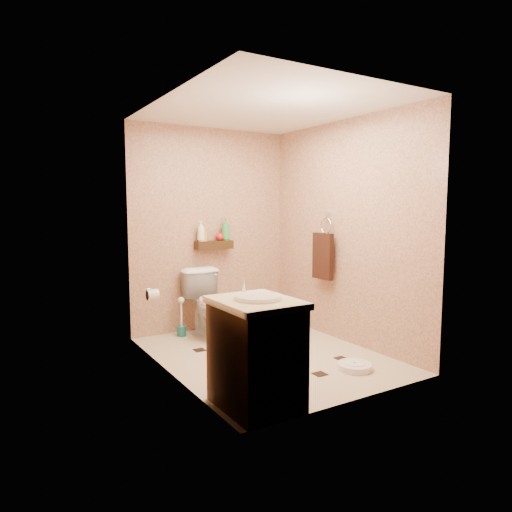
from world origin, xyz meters
TOP-DOWN VIEW (x-y plane):
  - ground at (0.00, 0.00)m, footprint 2.50×2.50m
  - wall_back at (0.00, 1.25)m, footprint 2.00×0.04m
  - wall_front at (0.00, -1.25)m, footprint 2.00×0.04m
  - wall_left at (-1.00, 0.00)m, footprint 0.04×2.50m
  - wall_right at (1.00, 0.00)m, footprint 0.04×2.50m
  - ceiling at (0.00, 0.00)m, footprint 2.00×2.50m
  - wall_shelf at (0.00, 1.17)m, footprint 0.46×0.14m
  - floor_accents at (0.07, -0.03)m, footprint 1.18×1.37m
  - toilet at (-0.20, 0.83)m, footprint 0.47×0.77m
  - vanity at (-0.70, -0.95)m, footprint 0.55×0.67m
  - bathroom_scale at (0.46, -0.76)m, footprint 0.37×0.37m
  - toilet_brush at (-0.47, 1.07)m, footprint 0.10×0.10m
  - towel_ring at (0.91, 0.25)m, footprint 0.12×0.30m
  - toilet_paper at (-0.94, 0.65)m, footprint 0.12×0.11m
  - bottle_a at (-0.17, 1.17)m, footprint 0.12×0.12m
  - bottle_b at (-0.14, 1.17)m, footprint 0.09×0.09m
  - bottle_c at (0.08, 1.17)m, footprint 0.12×0.12m
  - bottle_d at (0.16, 1.17)m, footprint 0.15×0.15m

SIDE VIEW (x-z plane):
  - ground at x=0.00m, z-range 0.00..0.00m
  - floor_accents at x=0.07m, z-range 0.00..0.01m
  - bathroom_scale at x=0.46m, z-range 0.00..0.06m
  - toilet_brush at x=-0.47m, z-range -0.07..0.39m
  - toilet at x=-0.20m, z-range 0.00..0.77m
  - vanity at x=-0.70m, z-range -0.05..0.88m
  - toilet_paper at x=-0.94m, z-range 0.54..0.66m
  - towel_ring at x=0.91m, z-range 0.57..1.33m
  - wall_shelf at x=0.00m, z-range 0.97..1.07m
  - bottle_c at x=0.08m, z-range 1.07..1.20m
  - bottle_b at x=-0.14m, z-range 1.07..1.24m
  - bottle_a at x=-0.17m, z-range 1.07..1.31m
  - wall_back at x=0.00m, z-range 0.00..2.40m
  - wall_front at x=0.00m, z-range 0.00..2.40m
  - wall_left at x=-1.00m, z-range 0.00..2.40m
  - wall_right at x=1.00m, z-range 0.00..2.40m
  - bottle_d at x=0.16m, z-range 1.07..1.34m
  - ceiling at x=0.00m, z-range 2.39..2.41m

